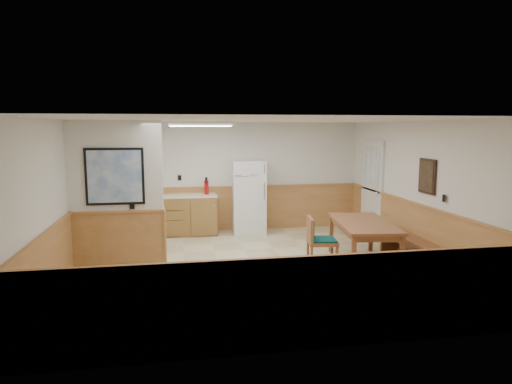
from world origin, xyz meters
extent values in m
plane|color=beige|center=(0.00, 0.00, 0.00)|extent=(6.00, 6.00, 0.00)
cube|color=white|center=(0.00, 0.00, 2.50)|extent=(6.00, 6.00, 0.02)
cube|color=white|center=(0.00, 3.00, 1.25)|extent=(6.00, 0.02, 2.50)
cube|color=white|center=(3.00, 0.00, 1.25)|extent=(0.02, 6.00, 2.50)
cube|color=white|center=(-3.00, 0.00, 1.25)|extent=(0.02, 6.00, 2.50)
cube|color=tan|center=(0.00, 2.98, 0.50)|extent=(6.00, 0.04, 1.00)
cube|color=tan|center=(2.98, 0.00, 0.50)|extent=(0.04, 6.00, 1.00)
cube|color=tan|center=(-2.98, 0.00, 0.50)|extent=(0.04, 6.00, 1.00)
cube|color=white|center=(-2.25, 0.20, 1.75)|extent=(1.50, 0.15, 1.50)
cube|color=tan|center=(-2.25, 0.20, 0.50)|extent=(1.50, 0.17, 1.00)
cube|color=black|center=(-2.25, 0.10, 1.60)|extent=(0.92, 0.03, 0.92)
cube|color=white|center=(-2.25, 0.09, 1.60)|extent=(0.84, 0.01, 0.84)
cube|color=olive|center=(-1.10, 2.68, 0.43)|extent=(1.40, 0.60, 0.86)
cube|color=olive|center=(-2.57, 2.68, 0.43)|extent=(0.06, 0.60, 0.86)
cube|color=olive|center=(-1.83, 2.68, 0.43)|extent=(0.06, 0.60, 0.86)
cube|color=beige|center=(-1.50, 2.68, 0.88)|extent=(2.20, 0.60, 0.04)
cube|color=beige|center=(-1.50, 2.98, 0.95)|extent=(2.20, 0.02, 0.10)
cube|color=silver|center=(2.97, 1.90, 1.02)|extent=(0.05, 1.02, 2.15)
cube|color=silver|center=(2.96, 1.90, 1.02)|extent=(0.04, 0.90, 2.05)
cube|color=silver|center=(2.94, 1.90, 1.55)|extent=(0.02, 0.76, 0.80)
cube|color=silver|center=(-2.10, 2.98, 1.55)|extent=(0.80, 0.03, 1.00)
cube|color=white|center=(-2.10, 2.96, 1.55)|extent=(0.70, 0.01, 0.90)
cube|color=black|center=(2.97, -0.30, 1.55)|extent=(0.03, 0.50, 0.60)
cube|color=black|center=(2.95, -0.30, 1.55)|extent=(0.01, 0.42, 0.52)
cube|color=silver|center=(-0.80, 1.30, 2.45)|extent=(1.20, 0.30, 0.08)
cube|color=white|center=(-0.80, 1.30, 2.40)|extent=(1.15, 0.25, 0.01)
cube|color=white|center=(0.33, 2.63, 0.83)|extent=(0.77, 0.74, 1.65)
cube|color=silver|center=(0.63, 2.27, 1.50)|extent=(0.03, 0.02, 0.21)
cube|color=silver|center=(0.63, 2.27, 0.99)|extent=(0.03, 0.02, 0.39)
cube|color=brown|center=(1.92, -0.12, 0.72)|extent=(1.12, 1.89, 0.05)
cube|color=brown|center=(1.92, -0.12, 0.65)|extent=(1.01, 1.78, 0.10)
cube|color=brown|center=(1.43, -0.90, 0.35)|extent=(0.08, 0.08, 0.70)
cube|color=brown|center=(1.64, 0.76, 0.35)|extent=(0.08, 0.08, 0.70)
cube|color=brown|center=(2.20, -1.00, 0.35)|extent=(0.08, 0.08, 0.70)
cube|color=brown|center=(2.41, 0.66, 0.35)|extent=(0.08, 0.08, 0.70)
cube|color=brown|center=(2.80, -0.16, 0.42)|extent=(0.38, 1.68, 0.05)
cube|color=brown|center=(2.80, -0.95, 0.20)|extent=(0.35, 0.06, 0.40)
cube|color=brown|center=(2.80, 0.63, 0.20)|extent=(0.35, 0.06, 0.40)
cube|color=brown|center=(1.18, -0.10, 0.42)|extent=(0.55, 0.55, 0.06)
cube|color=#0E4746|center=(1.18, -0.10, 0.47)|extent=(0.51, 0.51, 0.03)
cube|color=brown|center=(0.97, -0.07, 0.65)|extent=(0.12, 0.49, 0.40)
cube|color=#0E4746|center=(0.76, -0.04, 0.65)|extent=(0.08, 0.43, 0.34)
cube|color=brown|center=(0.94, -0.28, 0.20)|extent=(0.05, 0.05, 0.39)
cube|color=brown|center=(1.00, 0.14, 0.20)|extent=(0.05, 0.05, 0.39)
cube|color=brown|center=(1.36, -0.34, 0.20)|extent=(0.05, 0.05, 0.39)
cube|color=brown|center=(1.42, 0.09, 0.20)|extent=(0.05, 0.05, 0.39)
cylinder|color=#BE0A0C|center=(-0.61, 2.68, 1.06)|extent=(0.10, 0.10, 0.31)
cylinder|color=black|center=(-0.61, 2.68, 1.25)|extent=(0.05, 0.05, 0.07)
cylinder|color=#167C37|center=(-2.24, 2.69, 1.02)|extent=(0.09, 0.09, 0.23)
camera|label=1|loc=(-1.29, -7.45, 2.37)|focal=32.00mm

